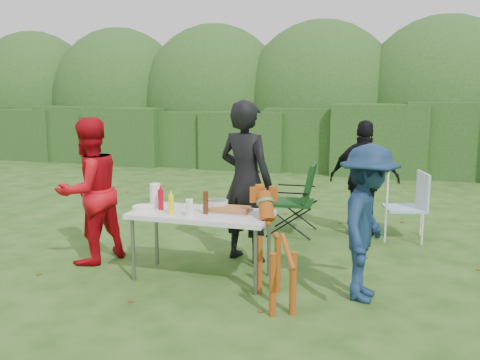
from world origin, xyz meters
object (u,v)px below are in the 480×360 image
(paper_towel_roll, at_px, (155,195))
(beer_bottle, at_px, (206,203))
(person_black_puffy, at_px, (364,179))
(dog, at_px, (276,252))
(lawn_chair, at_px, (405,205))
(child, at_px, (367,223))
(person_cook, at_px, (246,182))
(camping_chair, at_px, (292,198))
(mustard_bottle, at_px, (171,204))
(ketchup_bottle, at_px, (161,200))
(person_red_jacket, at_px, (89,191))
(folding_table, at_px, (201,217))

(paper_towel_roll, bearing_deg, beer_bottle, -13.67)
(person_black_puffy, relative_size, dog, 1.51)
(person_black_puffy, distance_m, lawn_chair, 0.65)
(child, xyz_separation_m, paper_towel_roll, (-2.32, 0.14, 0.11))
(person_cook, relative_size, camping_chair, 1.85)
(paper_towel_roll, bearing_deg, camping_chair, 58.42)
(dog, relative_size, paper_towel_roll, 4.16)
(dog, height_order, mustard_bottle, dog)
(camping_chair, bearing_deg, mustard_bottle, 66.08)
(paper_towel_roll, bearing_deg, person_cook, 35.99)
(person_cook, distance_m, dog, 1.40)
(child, relative_size, mustard_bottle, 7.65)
(person_cook, bearing_deg, dog, 137.19)
(lawn_chair, distance_m, mustard_bottle, 3.40)
(dog, distance_m, ketchup_bottle, 1.48)
(person_cook, bearing_deg, mustard_bottle, 76.55)
(child, xyz_separation_m, ketchup_bottle, (-2.20, 0.02, 0.09))
(person_red_jacket, relative_size, mustard_bottle, 8.60)
(child, height_order, camping_chair, child)
(lawn_chair, bearing_deg, beer_bottle, 33.12)
(folding_table, height_order, camping_chair, camping_chair)
(folding_table, height_order, ketchup_bottle, ketchup_bottle)
(lawn_chair, bearing_deg, camping_chair, -7.35)
(person_red_jacket, bearing_deg, ketchup_bottle, 102.62)
(paper_towel_roll, bearing_deg, child, -3.53)
(person_cook, xyz_separation_m, camping_chair, (0.31, 1.29, -0.44))
(person_cook, relative_size, ketchup_bottle, 8.74)
(person_black_puffy, height_order, beer_bottle, person_black_puffy)
(beer_bottle, bearing_deg, paper_towel_roll, 166.33)
(dog, distance_m, camping_chair, 2.47)
(child, height_order, ketchup_bottle, child)
(child, relative_size, lawn_chair, 1.62)
(person_black_puffy, xyz_separation_m, paper_towel_roll, (-2.15, -2.13, 0.06))
(person_black_puffy, height_order, camping_chair, person_black_puffy)
(person_cook, height_order, beer_bottle, person_cook)
(folding_table, bearing_deg, paper_towel_roll, 169.97)
(folding_table, relative_size, dog, 1.39)
(mustard_bottle, xyz_separation_m, ketchup_bottle, (-0.19, 0.15, 0.01))
(person_cook, height_order, dog, person_cook)
(dog, xyz_separation_m, beer_bottle, (-0.84, 0.36, 0.35))
(camping_chair, bearing_deg, beer_bottle, 73.76)
(person_black_puffy, distance_m, beer_bottle, 2.73)
(person_red_jacket, distance_m, dog, 2.47)
(mustard_bottle, bearing_deg, person_cook, 58.37)
(folding_table, xyz_separation_m, dog, (0.92, -0.42, -0.17))
(person_red_jacket, bearing_deg, folding_table, 105.93)
(lawn_chair, height_order, paper_towel_roll, paper_towel_roll)
(beer_bottle, relative_size, paper_towel_roll, 0.92)
(camping_chair, xyz_separation_m, beer_bottle, (-0.51, -2.08, 0.34))
(person_red_jacket, bearing_deg, paper_towel_roll, 109.24)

